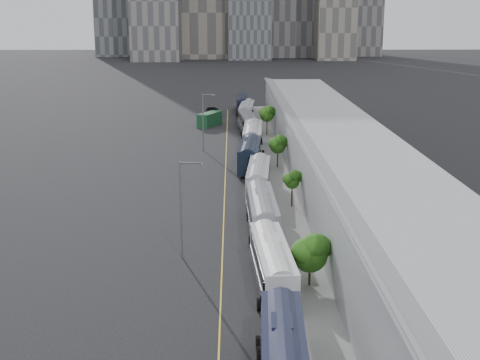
{
  "coord_description": "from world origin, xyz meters",
  "views": [
    {
      "loc": [
        -0.65,
        -14.05,
        20.75
      ],
      "look_at": [
        0.26,
        57.5,
        3.0
      ],
      "focal_mm": 50.0,
      "sensor_mm": 36.0,
      "label": 1
    }
  ],
  "objects_px": {
    "bus_4": "(259,181)",
    "suv": "(212,111)",
    "bus_9": "(243,105)",
    "bus_2": "(272,268)",
    "street_lamp_near": "(183,203)",
    "bus_5": "(250,157)",
    "bus_3": "(262,216)",
    "street_lamp_far": "(204,118)",
    "shipping_container": "(210,119)",
    "bus_7": "(248,124)",
    "bus_6": "(253,140)",
    "bus_8": "(247,113)"
  },
  "relations": [
    {
      "from": "bus_2",
      "to": "bus_7",
      "type": "distance_m",
      "value": 70.76
    },
    {
      "from": "bus_8",
      "to": "shipping_container",
      "type": "xyz_separation_m",
      "value": [
        -7.29,
        -6.91,
        -0.27
      ]
    },
    {
      "from": "bus_5",
      "to": "suv",
      "type": "distance_m",
      "value": 51.42
    },
    {
      "from": "bus_8",
      "to": "street_lamp_near",
      "type": "relative_size",
      "value": 1.48
    },
    {
      "from": "bus_8",
      "to": "street_lamp_far",
      "type": "xyz_separation_m",
      "value": [
        -7.34,
        -31.1,
        3.61
      ]
    },
    {
      "from": "bus_7",
      "to": "shipping_container",
      "type": "height_order",
      "value": "bus_7"
    },
    {
      "from": "bus_6",
      "to": "bus_8",
      "type": "distance_m",
      "value": 30.68
    },
    {
      "from": "bus_4",
      "to": "bus_8",
      "type": "distance_m",
      "value": 56.57
    },
    {
      "from": "bus_4",
      "to": "street_lamp_far",
      "type": "height_order",
      "value": "street_lamp_far"
    },
    {
      "from": "bus_2",
      "to": "bus_9",
      "type": "xyz_separation_m",
      "value": [
        -0.75,
        95.32,
        0.1
      ]
    },
    {
      "from": "street_lamp_far",
      "to": "suv",
      "type": "xyz_separation_m",
      "value": [
        -0.01,
        38.83,
        -4.37
      ]
    },
    {
      "from": "bus_8",
      "to": "suv",
      "type": "distance_m",
      "value": 10.69
    },
    {
      "from": "shipping_container",
      "to": "bus_9",
      "type": "bearing_deg",
      "value": 94.21
    },
    {
      "from": "bus_6",
      "to": "bus_7",
      "type": "xyz_separation_m",
      "value": [
        -0.39,
        16.68,
        -0.24
      ]
    },
    {
      "from": "bus_2",
      "to": "bus_8",
      "type": "relative_size",
      "value": 0.97
    },
    {
      "from": "bus_7",
      "to": "street_lamp_far",
      "type": "height_order",
      "value": "street_lamp_far"
    },
    {
      "from": "bus_9",
      "to": "suv",
      "type": "relative_size",
      "value": 2.29
    },
    {
      "from": "street_lamp_far",
      "to": "shipping_container",
      "type": "bearing_deg",
      "value": 89.9
    },
    {
      "from": "bus_3",
      "to": "street_lamp_near",
      "type": "relative_size",
      "value": 1.48
    },
    {
      "from": "bus_8",
      "to": "bus_6",
      "type": "bearing_deg",
      "value": -85.0
    },
    {
      "from": "street_lamp_near",
      "to": "shipping_container",
      "type": "height_order",
      "value": "street_lamp_near"
    },
    {
      "from": "bus_2",
      "to": "bus_8",
      "type": "xyz_separation_m",
      "value": [
        -0.07,
        84.77,
        0.04
      ]
    },
    {
      "from": "bus_5",
      "to": "bus_2",
      "type": "bearing_deg",
      "value": -84.69
    },
    {
      "from": "bus_4",
      "to": "suv",
      "type": "height_order",
      "value": "bus_4"
    },
    {
      "from": "bus_6",
      "to": "suv",
      "type": "relative_size",
      "value": 2.47
    },
    {
      "from": "bus_9",
      "to": "bus_7",
      "type": "bearing_deg",
      "value": -89.22
    },
    {
      "from": "bus_4",
      "to": "street_lamp_far",
      "type": "relative_size",
      "value": 1.41
    },
    {
      "from": "bus_3",
      "to": "bus_7",
      "type": "bearing_deg",
      "value": 88.82
    },
    {
      "from": "bus_3",
      "to": "bus_4",
      "type": "xyz_separation_m",
      "value": [
        0.23,
        14.33,
        -0.03
      ]
    },
    {
      "from": "street_lamp_far",
      "to": "bus_7",
      "type": "bearing_deg",
      "value": 67.24
    },
    {
      "from": "shipping_container",
      "to": "street_lamp_near",
      "type": "bearing_deg",
      "value": -65.07
    },
    {
      "from": "suv",
      "to": "bus_6",
      "type": "bearing_deg",
      "value": -78.06
    },
    {
      "from": "shipping_container",
      "to": "bus_6",
      "type": "bearing_deg",
      "value": -47.53
    },
    {
      "from": "bus_7",
      "to": "bus_8",
      "type": "distance_m",
      "value": 14.0
    },
    {
      "from": "bus_4",
      "to": "shipping_container",
      "type": "xyz_separation_m",
      "value": [
        -7.4,
        49.66,
        -0.25
      ]
    },
    {
      "from": "bus_2",
      "to": "street_lamp_far",
      "type": "relative_size",
      "value": 1.39
    },
    {
      "from": "bus_9",
      "to": "suv",
      "type": "bearing_deg",
      "value": -157.44
    },
    {
      "from": "suv",
      "to": "bus_3",
      "type": "bearing_deg",
      "value": -83.97
    },
    {
      "from": "bus_4",
      "to": "bus_6",
      "type": "height_order",
      "value": "bus_6"
    },
    {
      "from": "bus_6",
      "to": "bus_9",
      "type": "height_order",
      "value": "bus_6"
    },
    {
      "from": "bus_5",
      "to": "bus_3",
      "type": "bearing_deg",
      "value": -84.68
    },
    {
      "from": "bus_2",
      "to": "bus_9",
      "type": "relative_size",
      "value": 0.95
    },
    {
      "from": "bus_5",
      "to": "bus_9",
      "type": "bearing_deg",
      "value": 94.61
    },
    {
      "from": "bus_6",
      "to": "suv",
      "type": "height_order",
      "value": "bus_6"
    },
    {
      "from": "bus_7",
      "to": "street_lamp_far",
      "type": "bearing_deg",
      "value": -117.67
    },
    {
      "from": "street_lamp_near",
      "to": "shipping_container",
      "type": "relative_size",
      "value": 1.32
    },
    {
      "from": "bus_2",
      "to": "street_lamp_near",
      "type": "height_order",
      "value": "street_lamp_near"
    },
    {
      "from": "bus_2",
      "to": "shipping_container",
      "type": "bearing_deg",
      "value": 92.2
    },
    {
      "from": "street_lamp_far",
      "to": "bus_6",
      "type": "bearing_deg",
      "value": 3.17
    },
    {
      "from": "bus_9",
      "to": "street_lamp_far",
      "type": "height_order",
      "value": "street_lamp_far"
    }
  ]
}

